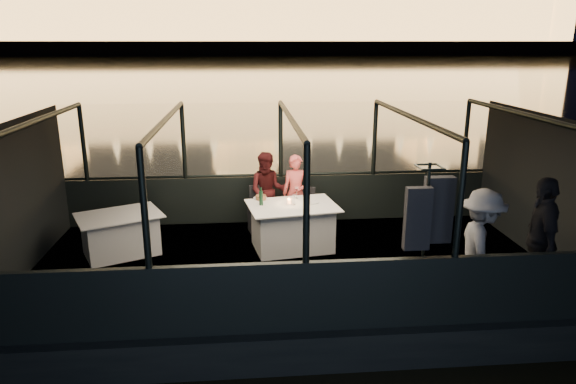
{
  "coord_description": "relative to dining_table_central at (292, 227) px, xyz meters",
  "views": [
    {
      "loc": [
        -0.69,
        -7.48,
        3.87
      ],
      "look_at": [
        0.0,
        0.4,
        1.55
      ],
      "focal_mm": 32.0,
      "sensor_mm": 36.0,
      "label": 1
    }
  ],
  "objects": [
    {
      "name": "river_water",
      "position": [
        -0.09,
        79.41,
        -0.89
      ],
      "size": [
        500.0,
        500.0,
        0.0
      ],
      "primitive_type": "plane",
      "color": "black",
      "rests_on": "ground"
    },
    {
      "name": "boat_hull",
      "position": [
        -0.09,
        -0.59,
        -0.89
      ],
      "size": [
        8.6,
        4.4,
        1.0
      ],
      "primitive_type": "cube",
      "color": "black",
      "rests_on": "river_water"
    },
    {
      "name": "boat_deck",
      "position": [
        -0.09,
        -0.59,
        -0.41
      ],
      "size": [
        8.0,
        4.0,
        0.04
      ],
      "primitive_type": "cube",
      "color": "black",
      "rests_on": "boat_hull"
    },
    {
      "name": "gunwale_port",
      "position": [
        -0.09,
        1.41,
        0.06
      ],
      "size": [
        8.0,
        0.08,
        0.9
      ],
      "primitive_type": "cube",
      "color": "black",
      "rests_on": "boat_deck"
    },
    {
      "name": "gunwale_starboard",
      "position": [
        -0.09,
        -2.59,
        0.06
      ],
      "size": [
        8.0,
        0.08,
        0.9
      ],
      "primitive_type": "cube",
      "color": "black",
      "rests_on": "boat_deck"
    },
    {
      "name": "cabin_glass_port",
      "position": [
        -0.09,
        1.41,
        1.21
      ],
      "size": [
        8.0,
        0.02,
        1.4
      ],
      "primitive_type": null,
      "color": "#99B2B2",
      "rests_on": "gunwale_port"
    },
    {
      "name": "cabin_glass_starboard",
      "position": [
        -0.09,
        -2.59,
        1.21
      ],
      "size": [
        8.0,
        0.02,
        1.4
      ],
      "primitive_type": null,
      "color": "#99B2B2",
      "rests_on": "gunwale_starboard"
    },
    {
      "name": "cabin_roof_glass",
      "position": [
        -0.09,
        -0.59,
        1.91
      ],
      "size": [
        8.0,
        4.0,
        0.02
      ],
      "primitive_type": null,
      "color": "#99B2B2",
      "rests_on": "boat_deck"
    },
    {
      "name": "end_wall_fore",
      "position": [
        -4.09,
        -0.59,
        0.76
      ],
      "size": [
        0.02,
        4.0,
        2.3
      ],
      "primitive_type": null,
      "color": "black",
      "rests_on": "boat_deck"
    },
    {
      "name": "end_wall_aft",
      "position": [
        3.91,
        -0.59,
        0.76
      ],
      "size": [
        0.02,
        4.0,
        2.3
      ],
      "primitive_type": null,
      "color": "black",
      "rests_on": "boat_deck"
    },
    {
      "name": "canopy_ribs",
      "position": [
        -0.09,
        -0.59,
        0.76
      ],
      "size": [
        8.0,
        4.0,
        2.3
      ],
      "primitive_type": null,
      "color": "black",
      "rests_on": "boat_deck"
    },
    {
      "name": "embankment",
      "position": [
        -0.09,
        209.41,
        0.11
      ],
      "size": [
        400.0,
        140.0,
        6.0
      ],
      "primitive_type": "cube",
      "color": "#423D33",
      "rests_on": "ground"
    },
    {
      "name": "dining_table_central",
      "position": [
        0.0,
        0.0,
        0.0
      ],
      "size": [
        1.6,
        1.27,
        0.77
      ],
      "primitive_type": "cube",
      "rotation": [
        0.0,
        0.0,
        0.16
      ],
      "color": "silver",
      "rests_on": "boat_deck"
    },
    {
      "name": "dining_table_aft",
      "position": [
        -2.83,
        0.0,
        0.0
      ],
      "size": [
        1.57,
        1.39,
        0.69
      ],
      "primitive_type": "cube",
      "rotation": [
        0.0,
        0.0,
        0.44
      ],
      "color": "white",
      "rests_on": "boat_deck"
    },
    {
      "name": "chair_port_left",
      "position": [
        -0.51,
        0.83,
        0.06
      ],
      "size": [
        0.47,
        0.47,
        0.84
      ],
      "primitive_type": "cube",
      "rotation": [
        0.0,
        0.0,
        0.21
      ],
      "color": "black",
      "rests_on": "boat_deck"
    },
    {
      "name": "chair_port_right",
      "position": [
        0.32,
        0.74,
        0.06
      ],
      "size": [
        0.44,
        0.44,
        0.81
      ],
      "primitive_type": "cube",
      "rotation": [
        0.0,
        0.0,
        -0.19
      ],
      "color": "black",
      "rests_on": "boat_deck"
    },
    {
      "name": "coat_stand",
      "position": [
        1.41,
        -2.34,
        0.51
      ],
      "size": [
        0.63,
        0.54,
        2.01
      ],
      "primitive_type": null,
      "rotation": [
        0.0,
        0.0,
        0.19
      ],
      "color": "black",
      "rests_on": "boat_deck"
    },
    {
      "name": "person_woman_coral",
      "position": [
        0.16,
        0.92,
        0.36
      ],
      "size": [
        0.54,
        0.39,
        1.4
      ],
      "primitive_type": "imported",
      "rotation": [
        0.0,
        0.0,
        -0.1
      ],
      "color": "#EF5B57",
      "rests_on": "boat_deck"
    },
    {
      "name": "person_man_maroon",
      "position": [
        -0.36,
        0.98,
        0.36
      ],
      "size": [
        0.74,
        0.6,
        1.46
      ],
      "primitive_type": "imported",
      "rotation": [
        0.0,
        0.0,
        -0.09
      ],
      "color": "#391011",
      "rests_on": "boat_deck"
    },
    {
      "name": "passenger_stripe",
      "position": [
        2.26,
        -2.1,
        0.47
      ],
      "size": [
        0.74,
        1.11,
        1.58
      ],
      "primitive_type": "imported",
      "rotation": [
        0.0,
        0.0,
        1.4
      ],
      "color": "silver",
      "rests_on": "boat_deck"
    },
    {
      "name": "passenger_dark",
      "position": [
        3.1,
        -2.05,
        0.47
      ],
      "size": [
        0.71,
        1.09,
        1.72
      ],
      "primitive_type": "imported",
      "rotation": [
        0.0,
        0.0,
        4.41
      ],
      "color": "black",
      "rests_on": "boat_deck"
    },
    {
      "name": "wine_bottle",
      "position": [
        -0.52,
        0.05,
        0.53
      ],
      "size": [
        0.07,
        0.07,
        0.3
      ],
      "primitive_type": "cylinder",
      "rotation": [
        0.0,
        0.0,
        0.14
      ],
      "color": "#12331D",
      "rests_on": "dining_table_central"
    },
    {
      "name": "bread_basket",
      "position": [
        -0.51,
        0.36,
        0.42
      ],
      "size": [
        0.24,
        0.24,
        0.07
      ],
      "primitive_type": "cylinder",
      "rotation": [
        0.0,
        0.0,
        0.43
      ],
      "color": "brown",
      "rests_on": "dining_table_central"
    },
    {
      "name": "amber_candle",
      "position": [
        -0.04,
        0.1,
        0.42
      ],
      "size": [
        0.07,
        0.07,
        0.08
      ],
      "primitive_type": "cylinder",
      "rotation": [
        0.0,
        0.0,
        -0.24
      ],
      "color": "orange",
      "rests_on": "dining_table_central"
    },
    {
      "name": "plate_near",
      "position": [
        0.35,
        0.12,
        0.39
      ],
      "size": [
        0.27,
        0.27,
        0.01
      ],
      "primitive_type": "cylinder",
      "rotation": [
        0.0,
        0.0,
        0.26
      ],
      "color": "silver",
      "rests_on": "dining_table_central"
    },
    {
      "name": "plate_far",
      "position": [
        -0.52,
        0.42,
        0.39
      ],
      "size": [
        0.29,
        0.29,
        0.02
      ],
      "primitive_type": "cylinder",
      "rotation": [
        0.0,
        0.0,
        0.21
      ],
      "color": "silver",
      "rests_on": "dining_table_central"
    },
    {
      "name": "wine_glass_white",
      "position": [
        -0.53,
        0.09,
        0.48
      ],
      "size": [
        0.07,
        0.07,
        0.18
      ],
      "primitive_type": null,
      "rotation": [
        0.0,
        0.0,
        -0.24
      ],
      "color": "silver",
      "rests_on": "dining_table_central"
    },
    {
      "name": "wine_glass_red",
      "position": [
        0.11,
        0.37,
        0.48
      ],
      "size": [
        0.07,
        0.07,
        0.2
      ],
      "primitive_type": null,
      "rotation": [
        0.0,
        0.0,
        0.03
      ],
      "color": "silver",
      "rests_on": "dining_table_central"
    },
    {
      "name": "wine_glass_empty",
      "position": [
        0.03,
        0.01,
        0.48
      ],
      "size": [
        0.07,
        0.07,
        0.17
      ],
      "primitive_type": null,
      "rotation": [
        0.0,
        0.0,
        0.33
      ],
      "color": "silver",
      "rests_on": "dining_table_central"
    }
  ]
}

